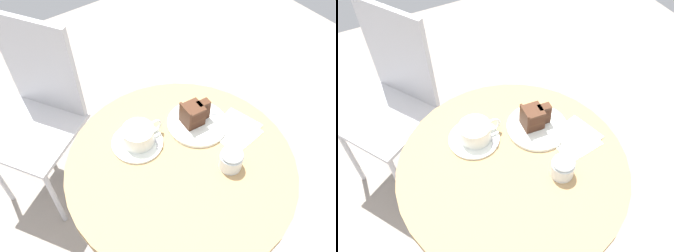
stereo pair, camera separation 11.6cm
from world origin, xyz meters
The scene contains 10 objects.
cafe_table centered at (0.00, 0.00, 0.63)m, with size 0.73×0.73×0.76m.
saucer centered at (-0.07, 0.14, 0.76)m, with size 0.17×0.17×0.01m.
coffee_cup centered at (-0.06, 0.14, 0.80)m, with size 0.14×0.10×0.06m.
teaspoon centered at (-0.02, 0.11, 0.77)m, with size 0.03×0.11×0.00m.
cake_plate centered at (0.14, 0.09, 0.76)m, with size 0.21×0.21×0.01m.
cake_slice centered at (0.13, 0.10, 0.81)m, with size 0.10×0.07×0.08m.
fork centered at (0.19, 0.11, 0.77)m, with size 0.14×0.07×0.00m.
napkin centered at (0.23, 0.00, 0.76)m, with size 0.17×0.16×0.00m.
cafe_chair centered at (-0.23, 0.74, 0.54)m, with size 0.52×0.52×0.93m.
sugar_pot centered at (0.12, -0.10, 0.79)m, with size 0.07×0.07×0.07m.
Camera 1 is at (-0.41, -0.49, 1.68)m, focal length 38.00 mm.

